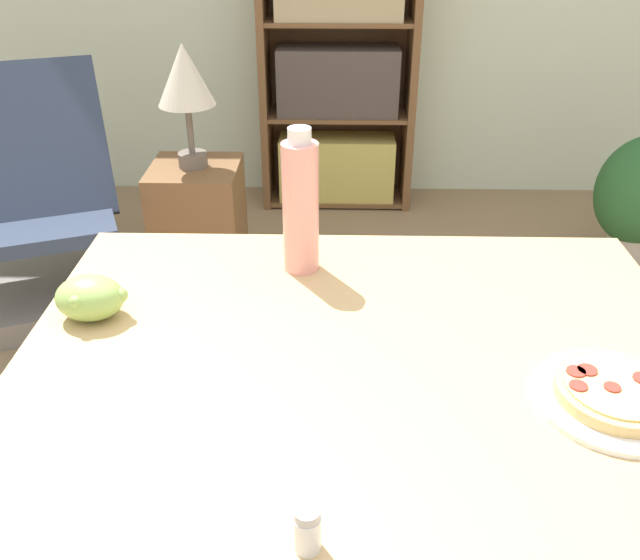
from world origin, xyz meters
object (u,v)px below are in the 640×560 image
table_lamp (185,81)px  drink_bottle (301,206)px  grape_bunch (91,298)px  pizza_on_plate (616,395)px  lounge_chair_near (45,235)px  salt_shaker (307,529)px  side_table (200,229)px  bookshelf (338,76)px

table_lamp → drink_bottle: bearing=-68.6°
grape_bunch → table_lamp: size_ratio=0.29×
pizza_on_plate → lounge_chair_near: 2.23m
salt_shaker → lounge_chair_near: size_ratio=0.07×
drink_bottle → side_table: 1.45m
grape_bunch → table_lamp: (-0.10, 1.41, 0.05)m
lounge_chair_near → salt_shaker: bearing=-79.5°
drink_bottle → bookshelf: 2.15m
drink_bottle → table_lamp: size_ratio=0.66×
pizza_on_plate → lounge_chair_near: lounge_chair_near is taller
lounge_chair_near → side_table: 0.60m
salt_shaker → lounge_chair_near: 2.16m
bookshelf → side_table: bookshelf is taller
table_lamp → grape_bunch: bearing=-86.0°
table_lamp → bookshelf: bearing=59.2°
pizza_on_plate → grape_bunch: 0.91m
salt_shaker → bookshelf: (0.04, 2.83, -0.15)m
drink_bottle → pizza_on_plate: bearing=-39.5°
side_table → drink_bottle: bearing=-68.6°
salt_shaker → table_lamp: table_lamp is taller
salt_shaker → table_lamp: size_ratio=0.14×
pizza_on_plate → drink_bottle: (-0.50, 0.42, 0.13)m
lounge_chair_near → bookshelf: 1.58m
pizza_on_plate → drink_bottle: bearing=140.5°
grape_bunch → salt_shaker: (0.42, -0.50, -0.01)m
pizza_on_plate → grape_bunch: grape_bunch is taller
pizza_on_plate → lounge_chair_near: size_ratio=0.27×
side_table → table_lamp: (0.00, -0.00, 0.59)m
lounge_chair_near → side_table: bearing=-10.3°
table_lamp → lounge_chair_near: bearing=-169.4°
pizza_on_plate → salt_shaker: 0.54m
salt_shaker → bookshelf: bearing=89.3°
pizza_on_plate → bookshelf: size_ratio=0.18×
drink_bottle → side_table: (-0.47, 1.21, -0.64)m
salt_shaker → side_table: size_ratio=0.12×
table_lamp → side_table: bearing=90.0°
salt_shaker → bookshelf: bookshelf is taller
lounge_chair_near → pizza_on_plate: bearing=-65.1°
pizza_on_plate → lounge_chair_near: bearing=135.9°
drink_bottle → bookshelf: bookshelf is taller
grape_bunch → drink_bottle: 0.44m
drink_bottle → lounge_chair_near: drink_bottle is taller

